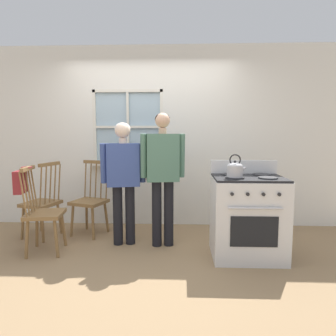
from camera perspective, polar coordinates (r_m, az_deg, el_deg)
ground_plane at (r=3.48m, az=-5.53°, el=-17.22°), size 16.00×16.00×0.00m
wall_back at (r=4.58m, az=-3.10°, el=5.78°), size 6.40×0.16×2.70m
chair_by_window at (r=3.85m, az=-22.69°, el=-8.07°), size 0.46×0.47×1.03m
chair_near_wall at (r=4.33m, az=-14.61°, el=-6.18°), size 0.53×0.52×1.03m
chair_center_cluster at (r=4.42m, az=-22.83°, el=-6.24°), size 0.50×0.51×1.03m
person_elderly_left at (r=3.77m, az=-8.52°, el=-0.81°), size 0.56×0.28×1.54m
person_teen_center at (r=3.67m, az=-1.03°, el=0.01°), size 0.55×0.27×1.65m
stove at (r=3.56m, az=14.87°, el=-8.81°), size 0.79×0.68×1.08m
kettle at (r=3.30m, az=12.64°, el=-0.21°), size 0.21×0.17×0.25m
potted_plant at (r=4.58m, az=-9.38°, el=2.14°), size 0.14×0.14×0.34m
handbag at (r=3.85m, az=-26.28°, el=-2.31°), size 0.21×0.23×0.31m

